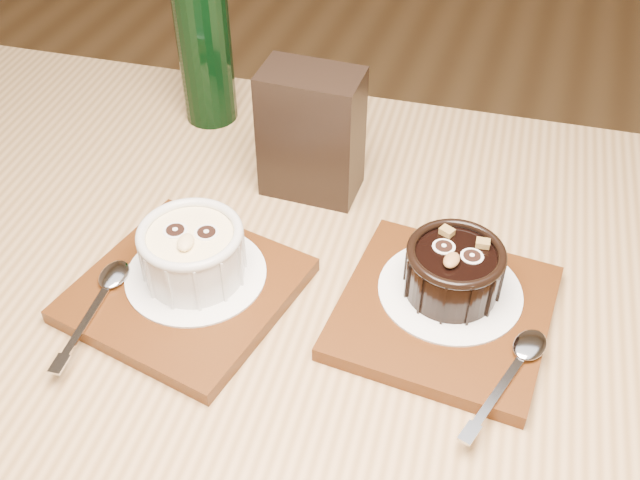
# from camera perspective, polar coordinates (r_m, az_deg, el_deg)

# --- Properties ---
(table) EXTENTS (1.25, 0.88, 0.75)m
(table) POSITION_cam_1_polar(r_m,az_deg,el_deg) (0.73, -1.22, -11.84)
(table) COLOR olive
(table) RESTS_ON ground
(tray_left) EXTENTS (0.21, 0.21, 0.01)m
(tray_left) POSITION_cam_1_polar(r_m,az_deg,el_deg) (0.70, -10.17, -3.77)
(tray_left) COLOR #52280D
(tray_left) RESTS_ON table
(doily_left) EXTENTS (0.13, 0.13, 0.00)m
(doily_left) POSITION_cam_1_polar(r_m,az_deg,el_deg) (0.70, -9.42, -2.58)
(doily_left) COLOR white
(doily_left) RESTS_ON tray_left
(ramekin_white) EXTENTS (0.09, 0.09, 0.06)m
(ramekin_white) POSITION_cam_1_polar(r_m,az_deg,el_deg) (0.68, -9.71, -0.79)
(ramekin_white) COLOR silver
(ramekin_white) RESTS_ON doily_left
(spoon_left) EXTENTS (0.04, 0.14, 0.01)m
(spoon_left) POSITION_cam_1_polar(r_m,az_deg,el_deg) (0.69, -16.62, -4.53)
(spoon_left) COLOR #B7B9C0
(spoon_left) RESTS_ON tray_left
(tray_right) EXTENTS (0.19, 0.19, 0.01)m
(tray_right) POSITION_cam_1_polar(r_m,az_deg,el_deg) (0.68, 9.41, -5.43)
(tray_right) COLOR #52280D
(tray_right) RESTS_ON table
(doily_right) EXTENTS (0.13, 0.13, 0.00)m
(doily_right) POSITION_cam_1_polar(r_m,az_deg,el_deg) (0.69, 9.88, -3.81)
(doily_right) COLOR white
(doily_right) RESTS_ON tray_right
(ramekin_dark) EXTENTS (0.09, 0.09, 0.05)m
(ramekin_dark) POSITION_cam_1_polar(r_m,az_deg,el_deg) (0.67, 10.16, -2.15)
(ramekin_dark) COLOR black
(ramekin_dark) RESTS_ON doily_right
(spoon_right) EXTENTS (0.07, 0.14, 0.01)m
(spoon_right) POSITION_cam_1_polar(r_m,az_deg,el_deg) (0.63, 14.37, -9.71)
(spoon_right) COLOR #B7B9C0
(spoon_right) RESTS_ON tray_right
(condiment_stand) EXTENTS (0.10, 0.06, 0.14)m
(condiment_stand) POSITION_cam_1_polar(r_m,az_deg,el_deg) (0.77, -0.67, 8.11)
(condiment_stand) COLOR black
(condiment_stand) RESTS_ON table
(green_bottle) EXTENTS (0.06, 0.06, 0.23)m
(green_bottle) POSITION_cam_1_polar(r_m,az_deg,el_deg) (0.89, -8.77, 14.23)
(green_bottle) COLOR black
(green_bottle) RESTS_ON table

